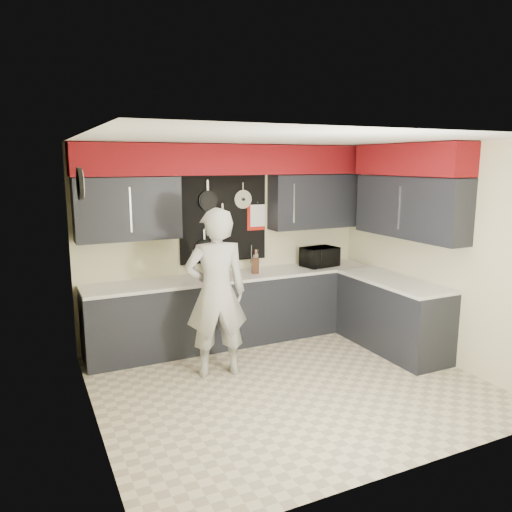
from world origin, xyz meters
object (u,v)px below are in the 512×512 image
knife_block (255,266)px  person (216,293)px  coffee_maker (214,264)px  microwave (320,257)px  utensil_crock (257,268)px

knife_block → person: (-0.87, -0.83, -0.07)m
coffee_maker → microwave: bearing=-12.8°
knife_block → coffee_maker: 0.57m
microwave → coffee_maker: coffee_maker is taller
utensil_crock → coffee_maker: bearing=176.7°
microwave → person: bearing=-165.0°
microwave → person: size_ratio=0.26×
utensil_crock → coffee_maker: 0.60m
knife_block → coffee_maker: coffee_maker is taller
knife_block → coffee_maker: bearing=-165.4°
utensil_crock → coffee_maker: (-0.59, 0.03, 0.09)m
person → knife_block: bearing=-126.2°
knife_block → utensil_crock: knife_block is taller
microwave → utensil_crock: size_ratio=3.44×
microwave → coffee_maker: bearing=169.6°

